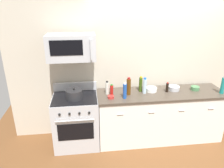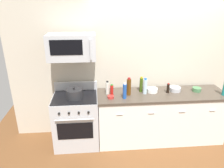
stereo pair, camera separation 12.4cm
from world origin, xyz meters
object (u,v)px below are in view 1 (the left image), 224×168
Objects in this scene: bottle_wine_amber at (129,87)px; bowl_white_ceramic at (151,89)px; bottle_water_clear at (145,86)px; bottle_soy_sauce_dark at (167,87)px; microwave at (71,47)px; bowl_green_glaze at (195,88)px; bottle_vinegar_white at (107,88)px; bottle_soda_blue at (125,91)px; bottle_sparkling_teal at (223,85)px; bottle_hot_sauce_red at (112,90)px; range_oven at (76,120)px; stockpot at (74,94)px; bowl_steel_prep at (174,88)px; bottle_olive_oil at (141,84)px; bowl_red_small at (111,97)px.

bowl_white_ceramic is at bearing 11.25° from bottle_wine_amber.
bottle_water_clear is 0.41m from bottle_soy_sauce_dark.
bowl_green_glaze is at bearing -0.15° from microwave.
microwave is at bearing -178.17° from bottle_vinegar_white.
bottle_soda_blue is at bearing -156.66° from bowl_white_ceramic.
bottle_sparkling_teal is at bearing -27.50° from bowl_green_glaze.
bottle_hot_sauce_red is 0.25m from bottle_soda_blue.
bottle_sparkling_teal is at bearing -7.61° from bottle_water_clear.
range_oven is 5.48× the size of bottle_hot_sauce_red.
stockpot is at bearing -176.66° from bottle_water_clear.
bowl_green_glaze is at bearing -0.83° from bottle_vinegar_white.
bowl_steel_prep reaches higher than bowl_white_ceramic.
bowl_steel_prep is at bearing 22.18° from bottle_soy_sauce_dark.
bottle_olive_oil is at bearing 169.42° from bottle_soy_sauce_dark.
range_oven is at bearing 90.00° from stockpot.
bottle_vinegar_white reaches higher than bowl_green_glaze.
bottle_soda_blue reaches higher than bowl_steel_prep.
stockpot is (-0.91, -0.04, -0.07)m from bottle_wine_amber.
bowl_steel_prep is (0.56, 0.06, -0.09)m from bottle_water_clear.
bottle_water_clear is 1.46× the size of bowl_white_ceramic.
bowl_steel_prep is (0.15, 0.06, -0.04)m from bottle_soy_sauce_dark.
bowl_red_small is (0.04, -0.18, -0.09)m from bottle_vinegar_white.
bottle_olive_oil is (-0.05, 0.09, -0.00)m from bottle_water_clear.
bottle_hot_sauce_red is 0.62m from stockpot.
bottle_hot_sauce_red is 0.73m from bowl_white_ceramic.
bottle_vinegar_white is (-0.27, 0.21, -0.02)m from bottle_soda_blue.
bottle_water_clear is 1.04× the size of stockpot.
bottle_soda_blue is 1.80× the size of bowl_green_glaze.
bottle_soda_blue is 0.25m from bowl_red_small.
bottle_hot_sauce_red is 0.54m from bottle_olive_oil.
bottle_wine_amber is 0.92m from stockpot.
bowl_red_small is (-1.16, -0.20, -0.02)m from bowl_steel_prep.
bottle_olive_oil is at bearing 177.76° from bowl_steel_prep.
bowl_steel_prep is 1.76m from stockpot.
bowl_steel_prep is (1.14, 0.09, -0.05)m from bottle_hot_sauce_red.
bowl_green_glaze is (0.94, 0.02, -0.10)m from bottle_water_clear.
microwave is 2.38× the size of bottle_sparkling_teal.
bowl_red_small is (0.59, -0.12, 0.47)m from range_oven.
bowl_red_small is at bearing 178.84° from bottle_sparkling_teal.
bottle_sparkling_teal is 1.62× the size of bowl_white_ceramic.
range_oven reaches higher than bowl_steel_prep.
bottle_soy_sauce_dark reaches higher than bowl_white_ceramic.
bottle_hot_sauce_red is (0.62, -0.05, -0.74)m from microwave.
stockpot is (-0.00, -0.10, -0.75)m from microwave.
bottle_wine_amber is 2.04× the size of bowl_green_glaze.
bottle_sparkling_teal is (1.38, -0.27, 0.02)m from bottle_olive_oil.
bowl_white_ceramic is at bearing 22.46° from bottle_water_clear.
bowl_green_glaze is at bearing 1.39° from bottle_water_clear.
bowl_red_small is (-1.55, -0.16, -0.01)m from bowl_green_glaze.
range_oven is 1.29m from bottle_olive_oil.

